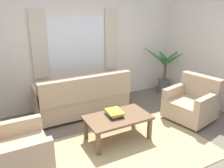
{
  "coord_description": "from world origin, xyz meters",
  "views": [
    {
      "loc": [
        -1.72,
        -2.67,
        2.27
      ],
      "look_at": [
        0.07,
        0.7,
        0.92
      ],
      "focal_mm": 37.06,
      "sensor_mm": 36.0,
      "label": 1
    }
  ],
  "objects_px": {
    "coffee_table": "(118,119)",
    "book_stack_on_table": "(114,113)",
    "armchair_left": "(13,152)",
    "armchair_right": "(192,103)",
    "potted_plant": "(164,73)",
    "couch": "(83,98)"
  },
  "relations": [
    {
      "from": "coffee_table",
      "to": "couch",
      "type": "bearing_deg",
      "value": 98.27
    },
    {
      "from": "coffee_table",
      "to": "armchair_left",
      "type": "bearing_deg",
      "value": -176.77
    },
    {
      "from": "armchair_right",
      "to": "potted_plant",
      "type": "xyz_separation_m",
      "value": [
        0.48,
        1.45,
        0.19
      ]
    },
    {
      "from": "armchair_left",
      "to": "coffee_table",
      "type": "height_order",
      "value": "armchair_left"
    },
    {
      "from": "armchair_right",
      "to": "coffee_table",
      "type": "relative_size",
      "value": 0.9
    },
    {
      "from": "potted_plant",
      "to": "coffee_table",
      "type": "bearing_deg",
      "value": -147.3
    },
    {
      "from": "couch",
      "to": "book_stack_on_table",
      "type": "bearing_deg",
      "value": 96.83
    },
    {
      "from": "coffee_table",
      "to": "book_stack_on_table",
      "type": "xyz_separation_m",
      "value": [
        -0.04,
        0.06,
        0.1
      ]
    },
    {
      "from": "book_stack_on_table",
      "to": "armchair_right",
      "type": "bearing_deg",
      "value": -3.41
    },
    {
      "from": "armchair_left",
      "to": "armchair_right",
      "type": "xyz_separation_m",
      "value": [
        3.38,
        0.05,
        0.0
      ]
    },
    {
      "from": "couch",
      "to": "potted_plant",
      "type": "height_order",
      "value": "potted_plant"
    },
    {
      "from": "armchair_left",
      "to": "coffee_table",
      "type": "xyz_separation_m",
      "value": [
        1.68,
        0.09,
        0.03
      ]
    },
    {
      "from": "armchair_right",
      "to": "couch",
      "type": "bearing_deg",
      "value": -135.27
    },
    {
      "from": "coffee_table",
      "to": "book_stack_on_table",
      "type": "relative_size",
      "value": 3.22
    },
    {
      "from": "armchair_right",
      "to": "book_stack_on_table",
      "type": "xyz_separation_m",
      "value": [
        -1.74,
        0.1,
        0.13
      ]
    },
    {
      "from": "armchair_right",
      "to": "book_stack_on_table",
      "type": "height_order",
      "value": "armchair_right"
    },
    {
      "from": "armchair_left",
      "to": "potted_plant",
      "type": "bearing_deg",
      "value": -69.09
    },
    {
      "from": "armchair_right",
      "to": "book_stack_on_table",
      "type": "relative_size",
      "value": 2.9
    },
    {
      "from": "couch",
      "to": "armchair_right",
      "type": "distance_m",
      "value": 2.25
    },
    {
      "from": "armchair_left",
      "to": "armchair_right",
      "type": "bearing_deg",
      "value": -89.41
    },
    {
      "from": "couch",
      "to": "potted_plant",
      "type": "distance_m",
      "value": 2.37
    },
    {
      "from": "couch",
      "to": "potted_plant",
      "type": "xyz_separation_m",
      "value": [
        2.36,
        0.21,
        0.18
      ]
    }
  ]
}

